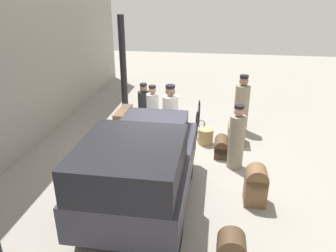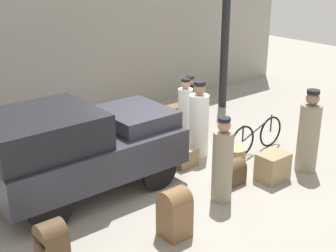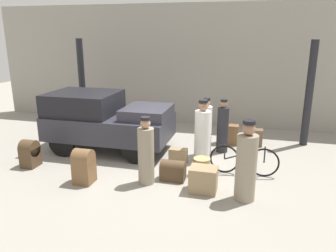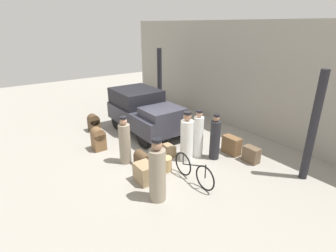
% 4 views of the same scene
% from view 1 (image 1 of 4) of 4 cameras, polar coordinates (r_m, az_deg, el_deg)
% --- Properties ---
extents(ground_plane, '(30.00, 30.00, 0.00)m').
position_cam_1_polar(ground_plane, '(8.31, 1.16, -6.65)').
color(ground_plane, gray).
extents(station_building_facade, '(16.00, 0.15, 4.50)m').
position_cam_1_polar(station_building_facade, '(8.93, -25.95, 8.69)').
color(station_building_facade, gray).
rests_on(station_building_facade, ground).
extents(canopy_pillar_right, '(0.23, 0.23, 3.26)m').
position_cam_1_polar(canopy_pillar_right, '(11.99, -7.85, 10.92)').
color(canopy_pillar_right, black).
rests_on(canopy_pillar_right, ground).
extents(truck, '(3.64, 1.87, 1.74)m').
position_cam_1_polar(truck, '(6.36, -4.82, -6.80)').
color(truck, black).
rests_on(truck, ground).
extents(bicycle, '(1.70, 0.04, 0.79)m').
position_cam_1_polar(bicycle, '(10.20, 5.23, 1.48)').
color(bicycle, black).
rests_on(bicycle, ground).
extents(wicker_basket, '(0.42, 0.42, 0.45)m').
position_cam_1_polar(wicker_basket, '(9.32, 6.56, -1.79)').
color(wicker_basket, tan).
rests_on(wicker_basket, ground).
extents(porter_with_bicycle, '(0.33, 0.33, 1.68)m').
position_cam_1_polar(porter_with_bicycle, '(9.14, -2.65, 1.60)').
color(porter_with_bicycle, white).
rests_on(porter_with_bicycle, ground).
extents(porter_lifting_near_truck, '(0.38, 0.38, 1.62)m').
position_cam_1_polar(porter_lifting_near_truck, '(8.03, 11.83, -2.37)').
color(porter_lifting_near_truck, gray).
rests_on(porter_lifting_near_truck, ground).
extents(porter_carrying_trunk, '(0.44, 0.44, 1.75)m').
position_cam_1_polar(porter_carrying_trunk, '(10.13, 12.68, 3.36)').
color(porter_carrying_trunk, gray).
rests_on(porter_carrying_trunk, ground).
extents(porter_standing_middle, '(0.34, 0.34, 1.59)m').
position_cam_1_polar(porter_standing_middle, '(9.63, -4.17, 2.44)').
color(porter_standing_middle, '#232328').
rests_on(porter_standing_middle, ground).
extents(conductor_in_dark_uniform, '(0.43, 0.43, 1.72)m').
position_cam_1_polar(conductor_in_dark_uniform, '(9.04, 0.38, 1.39)').
color(conductor_in_dark_uniform, white).
rests_on(conductor_in_dark_uniform, ground).
extents(suitcase_small_leather, '(0.43, 0.44, 0.84)m').
position_cam_1_polar(suitcase_small_leather, '(6.96, 15.06, -9.78)').
color(suitcase_small_leather, brown).
rests_on(suitcase_small_leather, ground).
extents(trunk_wicker_pale, '(0.54, 0.31, 0.53)m').
position_cam_1_polar(trunk_wicker_pale, '(10.82, -7.29, 2.05)').
color(trunk_wicker_pale, brown).
rests_on(trunk_wicker_pale, ground).
extents(trunk_umber_medium, '(0.59, 0.37, 0.50)m').
position_cam_1_polar(trunk_umber_medium, '(8.74, 9.28, -3.59)').
color(trunk_umber_medium, '#4C3823').
rests_on(trunk_umber_medium, ground).
extents(suitcase_tan_flat, '(0.49, 0.27, 0.38)m').
position_cam_1_polar(suitcase_tan_flat, '(8.69, 1.67, -3.81)').
color(suitcase_tan_flat, '#937A56').
rests_on(suitcase_tan_flat, ground).
extents(trunk_barrel_dark, '(0.38, 0.44, 0.73)m').
position_cam_1_polar(trunk_barrel_dark, '(5.46, 10.91, -20.80)').
color(trunk_barrel_dark, '#4C3823').
rests_on(trunk_barrel_dark, ground).
extents(suitcase_black_upright, '(0.61, 0.47, 0.57)m').
position_cam_1_polar(suitcase_black_upright, '(9.47, 11.80, -1.33)').
color(suitcase_black_upright, '#937A56').
rests_on(suitcase_black_upright, ground).
extents(trunk_large_brown, '(0.66, 0.34, 0.64)m').
position_cam_1_polar(trunk_large_brown, '(10.07, -8.10, 0.68)').
color(trunk_large_brown, brown).
rests_on(trunk_large_brown, ground).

